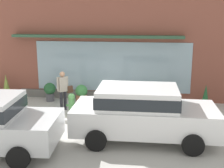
{
  "coord_description": "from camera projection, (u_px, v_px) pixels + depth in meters",
  "views": [
    {
      "loc": [
        2.54,
        -10.17,
        3.91
      ],
      "look_at": [
        0.94,
        1.2,
        1.17
      ],
      "focal_mm": 47.75,
      "sensor_mm": 36.0,
      "label": 1
    }
  ],
  "objects": [
    {
      "name": "ground_plane",
      "position": [
        82.0,
        121.0,
        11.05
      ],
      "size": [
        60.0,
        60.0,
        0.0
      ],
      "primitive_type": "plane",
      "color": "#B2AFA8"
    },
    {
      "name": "curb_strip",
      "position": [
        81.0,
        121.0,
        10.84
      ],
      "size": [
        14.0,
        0.24,
        0.12
      ],
      "primitive_type": "cube",
      "color": "#B2B2AD",
      "rests_on": "ground_plane"
    },
    {
      "name": "storefront",
      "position": [
        98.0,
        51.0,
        13.6
      ],
      "size": [
        14.0,
        0.81,
        4.51
      ],
      "color": "brown",
      "rests_on": "ground_plane"
    },
    {
      "name": "fire_hydrant",
      "position": [
        72.0,
        104.0,
        11.63
      ],
      "size": [
        0.43,
        0.4,
        0.87
      ],
      "color": "#4C8C47",
      "rests_on": "ground_plane"
    },
    {
      "name": "pedestrian_with_handbag",
      "position": [
        63.0,
        88.0,
        12.11
      ],
      "size": [
        0.56,
        0.47,
        1.62
      ],
      "rotation": [
        0.0,
        0.0,
        0.7
      ],
      "color": "#232328",
      "rests_on": "ground_plane"
    },
    {
      "name": "parked_car_white",
      "position": [
        142.0,
        111.0,
        9.26
      ],
      "size": [
        4.48,
        2.2,
        1.69
      ],
      "rotation": [
        0.0,
        0.0,
        0.02
      ],
      "color": "white",
      "rests_on": "ground_plane"
    },
    {
      "name": "potted_plant_doorstep",
      "position": [
        169.0,
        99.0,
        12.6
      ],
      "size": [
        0.5,
        0.5,
        0.8
      ],
      "color": "#B7B2A3",
      "rests_on": "ground_plane"
    },
    {
      "name": "potted_plant_window_center",
      "position": [
        82.0,
        94.0,
        13.23
      ],
      "size": [
        0.54,
        0.54,
        0.82
      ],
      "color": "#9E6042",
      "rests_on": "ground_plane"
    },
    {
      "name": "potted_plant_by_entrance",
      "position": [
        6.0,
        87.0,
        13.79
      ],
      "size": [
        0.39,
        0.39,
        1.16
      ],
      "color": "#4C4C51",
      "rests_on": "ground_plane"
    },
    {
      "name": "potted_plant_corner_tall",
      "position": [
        150.0,
        95.0,
        12.84
      ],
      "size": [
        0.58,
        0.58,
        0.86
      ],
      "color": "#4C4C51",
      "rests_on": "ground_plane"
    },
    {
      "name": "potted_plant_near_hydrant",
      "position": [
        50.0,
        91.0,
        13.47
      ],
      "size": [
        0.53,
        0.53,
        0.84
      ],
      "color": "#4C4C51",
      "rests_on": "ground_plane"
    },
    {
      "name": "potted_plant_trailing_edge",
      "position": [
        205.0,
        96.0,
        12.61
      ],
      "size": [
        0.31,
        0.31,
        0.98
      ],
      "color": "#33473D",
      "rests_on": "ground_plane"
    }
  ]
}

